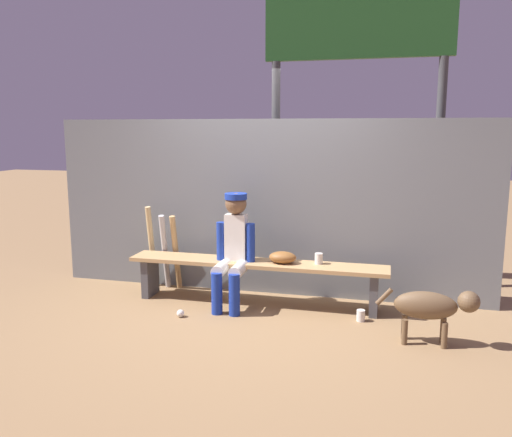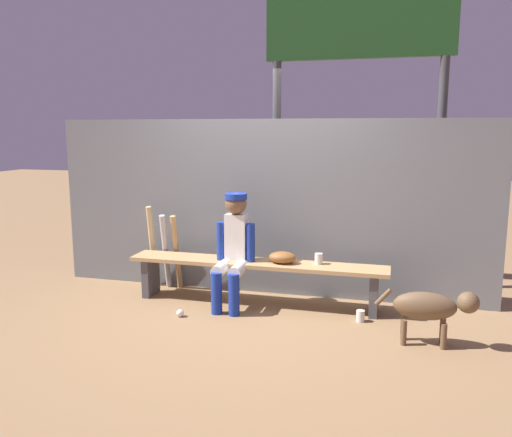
{
  "view_description": "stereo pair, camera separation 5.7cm",
  "coord_description": "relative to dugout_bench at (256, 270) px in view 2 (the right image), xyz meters",
  "views": [
    {
      "loc": [
        1.29,
        -5.06,
        1.81
      ],
      "look_at": [
        0.0,
        0.0,
        0.91
      ],
      "focal_mm": 36.52,
      "sensor_mm": 36.0,
      "label": 1
    },
    {
      "loc": [
        1.34,
        -5.05,
        1.81
      ],
      "look_at": [
        0.0,
        0.0,
        0.91
      ],
      "focal_mm": 36.52,
      "sensor_mm": 36.0,
      "label": 2
    }
  ],
  "objects": [
    {
      "name": "cup_on_ground",
      "position": [
        1.09,
        -0.23,
        -0.31
      ],
      "size": [
        0.08,
        0.08,
        0.11
      ],
      "primitive_type": "cylinder",
      "color": "silver",
      "rests_on": "ground_plane"
    },
    {
      "name": "cup_on_bench",
      "position": [
        0.64,
        0.06,
        0.15
      ],
      "size": [
        0.08,
        0.08,
        0.11
      ],
      "primitive_type": "cylinder",
      "color": "silver",
      "rests_on": "dugout_bench"
    },
    {
      "name": "bat_wood_tan",
      "position": [
        -1.0,
        0.26,
        0.07
      ],
      "size": [
        0.07,
        0.22,
        0.87
      ],
      "primitive_type": "cylinder",
      "rotation": [
        0.18,
        0.0,
        -0.03
      ],
      "color": "tan",
      "rests_on": "ground_plane"
    },
    {
      "name": "dugout_bench",
      "position": [
        0.0,
        0.0,
        0.0
      ],
      "size": [
        2.7,
        0.36,
        0.46
      ],
      "color": "tan",
      "rests_on": "ground_plane"
    },
    {
      "name": "dog",
      "position": [
        1.7,
        -0.63,
        -0.03
      ],
      "size": [
        0.84,
        0.2,
        0.49
      ],
      "color": "brown",
      "rests_on": "ground_plane"
    },
    {
      "name": "scoreboard",
      "position": [
        0.96,
        1.05,
        2.21
      ],
      "size": [
        2.36,
        0.27,
        3.63
      ],
      "color": "#3F3F42",
      "rests_on": "ground_plane"
    },
    {
      "name": "ground_plane",
      "position": [
        0.0,
        0.0,
        -0.36
      ],
      "size": [
        30.0,
        30.0,
        0.0
      ],
      "primitive_type": "plane",
      "color": "olive"
    },
    {
      "name": "chainlink_fence",
      "position": [
        0.0,
        0.41,
        0.6
      ],
      "size": [
        4.87,
        0.03,
        1.92
      ],
      "primitive_type": "cube",
      "color": "slate",
      "rests_on": "ground_plane"
    },
    {
      "name": "baseball",
      "position": [
        -0.62,
        -0.56,
        -0.33
      ],
      "size": [
        0.07,
        0.07,
        0.07
      ],
      "primitive_type": "sphere",
      "color": "white",
      "rests_on": "ground_plane"
    },
    {
      "name": "bat_wood_natural",
      "position": [
        -1.31,
        0.3,
        0.11
      ],
      "size": [
        0.07,
        0.19,
        0.95
      ],
      "primitive_type": "cylinder",
      "rotation": [
        0.13,
        0.0,
        -0.05
      ],
      "color": "tan",
      "rests_on": "ground_plane"
    },
    {
      "name": "player_seated",
      "position": [
        -0.21,
        -0.11,
        0.27
      ],
      "size": [
        0.41,
        0.55,
        1.16
      ],
      "color": "silver",
      "rests_on": "ground_plane"
    },
    {
      "name": "baseball_glove",
      "position": [
        0.28,
        0.0,
        0.16
      ],
      "size": [
        0.28,
        0.2,
        0.12
      ],
      "primitive_type": "ellipsoid",
      "color": "brown",
      "rests_on": "dugout_bench"
    },
    {
      "name": "bat_aluminum_silver",
      "position": [
        -1.13,
        0.24,
        0.07
      ],
      "size": [
        0.09,
        0.26,
        0.87
      ],
      "primitive_type": "cylinder",
      "rotation": [
        0.22,
        0.0,
        0.11
      ],
      "color": "#B7B7BC",
      "rests_on": "ground_plane"
    }
  ]
}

